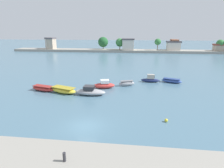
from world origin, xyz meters
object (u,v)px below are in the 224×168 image
Objects in this scene: moored_boat_3 at (104,85)px; moored_boat_6 at (172,81)px; mooring_buoy_0 at (166,120)px; moored_boat_4 at (127,83)px; mooring_bollard at (64,157)px; moored_boat_5 at (150,79)px; moored_boat_1 at (63,90)px; moored_boat_0 at (43,88)px; moored_boat_2 at (90,91)px.

moored_boat_6 is (13.99, 5.81, -0.24)m from moored_boat_3.
mooring_buoy_0 is (10.00, -13.11, -0.46)m from moored_boat_3.
mooring_bollard is at bearing -114.32° from moored_boat_4.
mooring_bollard is at bearing -99.79° from moored_boat_3.
moored_boat_5 is at bearing 18.32° from moored_boat_3.
moored_boat_5 is at bearing 49.66° from moored_boat_1.
moored_boat_0 is at bearing -140.25° from moored_boat_6.
moored_boat_2 is (-3.21, 20.67, -2.33)m from mooring_bollard.
moored_boat_3 reaches higher than moored_boat_2.
moored_boat_2 reaches higher than moored_boat_6.
moored_boat_3 is at bearing -146.79° from moored_boat_5.
moored_boat_0 is 0.89× the size of moored_boat_1.
moored_boat_1 is 13.70× the size of mooring_buoy_0.
moored_boat_0 is at bearing 119.77° from mooring_bollard.
mooring_bollard is 0.12× the size of moored_boat_2.
moored_boat_0 is 12.22× the size of mooring_buoy_0.
moored_boat_2 is 1.19× the size of moored_boat_3.
mooring_bollard is at bearing -91.79° from moored_boat_6.
moored_boat_6 reaches higher than mooring_buoy_0.
moored_boat_3 is (1.82, 4.25, 0.03)m from moored_boat_2.
moored_boat_4 is at bearing -142.75° from moored_boat_5.
mooring_bollard is 21.05m from moored_boat_2.
moored_boat_6 is at bearing 33.15° from moored_boat_2.
moored_boat_5 is (11.27, 9.99, -0.04)m from moored_boat_2.
moored_boat_6 is at bearing 9.58° from moored_boat_3.
moored_boat_0 is 11.56m from moored_boat_3.
moored_boat_3 is (11.17, 2.97, 0.20)m from moored_boat_0.
moored_boat_1 is (-8.34, 21.25, -2.45)m from mooring_bollard.
mooring_bollard reaches higher than moored_boat_0.
moored_boat_1 is at bearing 5.20° from moored_boat_0.
moored_boat_1 is 18.90m from moored_boat_5.
moored_boat_3 is 11.05m from moored_boat_5.
moored_boat_4 is at bearing 32.90° from moored_boat_0.
mooring_bollard reaches higher than moored_boat_4.
mooring_bollard is at bearing -48.79° from moored_boat_1.
moored_boat_2 is at bearing -127.03° from moored_boat_6.
moored_boat_3 is 16.50m from mooring_buoy_0.
mooring_bollard reaches higher than moored_boat_3.
moored_boat_4 is (15.54, 5.11, 0.07)m from moored_boat_0.
moored_boat_0 is at bearing 172.88° from moored_boat_2.
mooring_buoy_0 is at bearing -81.39° from moored_boat_6.
moored_boat_3 is 10.71× the size of mooring_buoy_0.
mooring_buoy_0 is (8.62, 11.81, -2.76)m from mooring_bollard.
mooring_buoy_0 is at bearing -10.91° from moored_boat_0.
moored_boat_2 reaches higher than moored_boat_1.
moored_boat_2 is 1.20× the size of moored_boat_6.
mooring_bollard reaches higher than moored_boat_1.
moored_boat_3 reaches higher than mooring_buoy_0.
moored_boat_1 is at bearing -148.22° from moored_boat_5.
moored_boat_6 is 19.34m from mooring_buoy_0.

